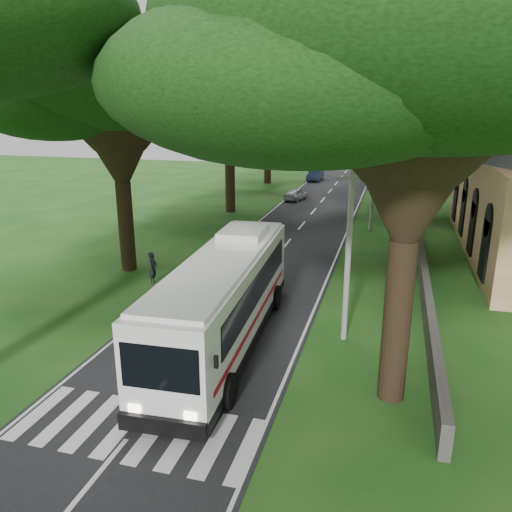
# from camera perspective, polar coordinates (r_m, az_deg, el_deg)

# --- Properties ---
(ground) EXTENTS (140.00, 140.00, 0.00)m
(ground) POSITION_cam_1_polar(r_m,az_deg,el_deg) (18.02, -10.54, -15.35)
(ground) COLOR #154513
(ground) RESTS_ON ground
(road) EXTENTS (8.00, 120.00, 0.04)m
(road) POSITION_cam_1_polar(r_m,az_deg,el_deg) (40.35, 4.99, 3.16)
(road) COLOR black
(road) RESTS_ON ground
(crosswalk) EXTENTS (8.00, 3.00, 0.01)m
(crosswalk) POSITION_cam_1_polar(r_m,az_deg,el_deg) (16.57, -13.69, -18.77)
(crosswalk) COLOR silver
(crosswalk) RESTS_ON ground
(property_wall) EXTENTS (0.35, 50.00, 1.20)m
(property_wall) POSITION_cam_1_polar(r_m,az_deg,el_deg) (38.67, 17.96, 2.69)
(property_wall) COLOR #383533
(property_wall) RESTS_ON ground
(pole_near) EXTENTS (1.60, 0.24, 8.00)m
(pole_near) POSITION_cam_1_polar(r_m,az_deg,el_deg) (20.35, 10.55, 1.35)
(pole_near) COLOR gray
(pole_near) RESTS_ON ground
(pole_mid) EXTENTS (1.60, 0.24, 8.00)m
(pole_mid) POSITION_cam_1_polar(r_m,az_deg,el_deg) (39.96, 13.28, 8.73)
(pole_mid) COLOR gray
(pole_mid) RESTS_ON ground
(pole_far) EXTENTS (1.60, 0.24, 8.00)m
(pole_far) POSITION_cam_1_polar(r_m,az_deg,el_deg) (59.83, 14.22, 11.23)
(pole_far) COLOR gray
(pole_far) RESTS_ON ground
(tree_l_mida) EXTENTS (12.79, 12.79, 13.42)m
(tree_l_mida) POSITION_cam_1_polar(r_m,az_deg,el_deg) (29.70, -15.80, 18.24)
(tree_l_mida) COLOR black
(tree_l_mida) RESTS_ON ground
(tree_l_midb) EXTENTS (15.04, 15.04, 15.81)m
(tree_l_midb) POSITION_cam_1_polar(r_m,az_deg,el_deg) (46.04, -3.17, 20.54)
(tree_l_midb) COLOR black
(tree_l_midb) RESTS_ON ground
(tree_l_far) EXTENTS (12.81, 12.81, 15.10)m
(tree_l_far) POSITION_cam_1_polar(r_m,az_deg,el_deg) (63.56, 1.40, 19.25)
(tree_l_far) COLOR black
(tree_l_far) RESTS_ON ground
(tree_r_near) EXTENTS (15.09, 15.09, 14.44)m
(tree_r_near) POSITION_cam_1_polar(r_m,az_deg,el_deg) (15.66, 18.40, 22.03)
(tree_r_near) COLOR black
(tree_r_near) RESTS_ON ground
(tree_r_mida) EXTENTS (15.36, 15.36, 15.58)m
(tree_r_mida) POSITION_cam_1_polar(r_m,az_deg,el_deg) (33.69, 18.26, 20.65)
(tree_r_mida) COLOR black
(tree_r_mida) RESTS_ON ground
(tree_r_midb) EXTENTS (13.89, 13.89, 15.55)m
(tree_r_midb) POSITION_cam_1_polar(r_m,az_deg,el_deg) (51.66, 16.95, 19.41)
(tree_r_midb) COLOR black
(tree_r_midb) RESTS_ON ground
(tree_r_far) EXTENTS (14.33, 14.33, 14.70)m
(tree_r_far) POSITION_cam_1_polar(r_m,az_deg,el_deg) (69.62, 17.54, 17.78)
(tree_r_far) COLOR black
(tree_r_far) RESTS_ON ground
(coach_bus) EXTENTS (3.54, 13.13, 3.84)m
(coach_bus) POSITION_cam_1_polar(r_m,az_deg,el_deg) (20.32, -3.59, -4.70)
(coach_bus) COLOR white
(coach_bus) RESTS_ON ground
(distant_car_a) EXTENTS (2.25, 3.86, 1.24)m
(distant_car_a) POSITION_cam_1_polar(r_m,az_deg,el_deg) (52.39, 4.55, 7.05)
(distant_car_a) COLOR #A5A4A9
(distant_car_a) RESTS_ON road
(distant_car_b) EXTENTS (1.73, 4.49, 1.46)m
(distant_car_b) POSITION_cam_1_polar(r_m,az_deg,el_deg) (66.71, 6.78, 9.19)
(distant_car_b) COLOR navy
(distant_car_b) RESTS_ON road
(distant_car_c) EXTENTS (2.38, 5.17, 1.46)m
(distant_car_c) POSITION_cam_1_polar(r_m,az_deg,el_deg) (77.99, 12.61, 10.01)
(distant_car_c) COLOR maroon
(distant_car_c) RESTS_ON road
(pedestrian) EXTENTS (0.50, 0.70, 1.80)m
(pedestrian) POSITION_cam_1_polar(r_m,az_deg,el_deg) (28.16, -11.72, -1.34)
(pedestrian) COLOR black
(pedestrian) RESTS_ON ground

